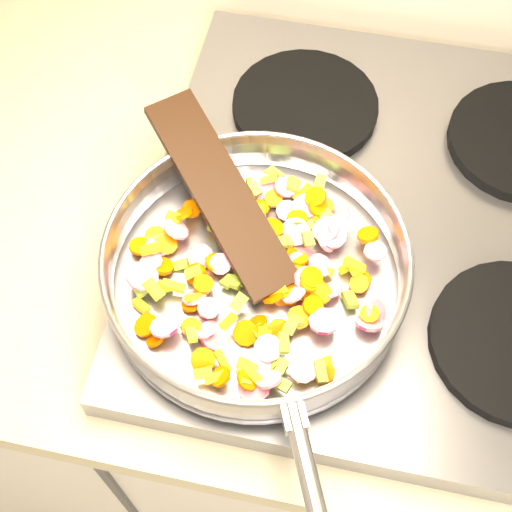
# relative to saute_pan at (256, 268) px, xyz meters

# --- Properties ---
(cooktop) EXTENTS (0.60, 0.60, 0.04)m
(cooktop) POSITION_rel_saute_pan_xyz_m (0.15, 0.13, -0.07)
(cooktop) COLOR #939399
(cooktop) RESTS_ON counter_top
(grate_fl) EXTENTS (0.19, 0.19, 0.02)m
(grate_fl) POSITION_rel_saute_pan_xyz_m (0.01, -0.01, -0.04)
(grate_fl) COLOR black
(grate_fl) RESTS_ON cooktop
(grate_bl) EXTENTS (0.19, 0.19, 0.02)m
(grate_bl) POSITION_rel_saute_pan_xyz_m (0.01, 0.27, -0.04)
(grate_bl) COLOR black
(grate_bl) RESTS_ON cooktop
(saute_pan) EXTENTS (0.37, 0.51, 0.06)m
(saute_pan) POSITION_rel_saute_pan_xyz_m (0.00, 0.00, 0.00)
(saute_pan) COLOR #9E9EA5
(saute_pan) RESTS_ON grate_fl
(vegetable_heap) EXTENTS (0.30, 0.30, 0.05)m
(vegetable_heap) POSITION_rel_saute_pan_xyz_m (0.00, 0.00, -0.01)
(vegetable_heap) COLOR #DC6300
(vegetable_heap) RESTS_ON saute_pan
(wooden_spatula) EXTENTS (0.21, 0.23, 0.07)m
(wooden_spatula) POSITION_rel_saute_pan_xyz_m (-0.06, 0.08, 0.02)
(wooden_spatula) COLOR black
(wooden_spatula) RESTS_ON saute_pan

